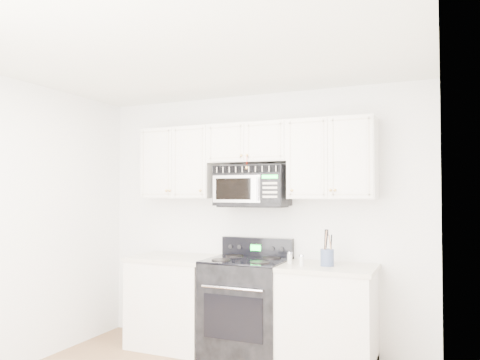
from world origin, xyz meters
The scene contains 9 objects.
room centered at (0.00, 0.00, 1.30)m, with size 3.51×3.51×2.61m.
base_cabinet_left centered at (-0.80, 1.44, 0.43)m, with size 0.86×0.65×0.92m.
base_cabinet_right centered at (0.80, 1.44, 0.43)m, with size 0.86×0.65×0.92m.
range centered at (0.02, 1.43, 0.48)m, with size 0.76×0.69×1.12m.
upper_cabinets centered at (0.00, 1.58, 1.93)m, with size 2.44×0.37×0.75m.
microwave centered at (0.02, 1.57, 1.65)m, with size 0.72×0.41×0.40m.
utensil_crock centered at (0.80, 1.41, 1.00)m, with size 0.12×0.12×0.32m.
shaker_salt centered at (0.46, 1.41, 0.98)m, with size 0.05×0.05×0.11m.
shaker_pepper centered at (0.60, 1.30, 0.97)m, with size 0.04×0.04×0.10m.
Camera 1 is at (1.76, -2.76, 1.57)m, focal length 35.00 mm.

